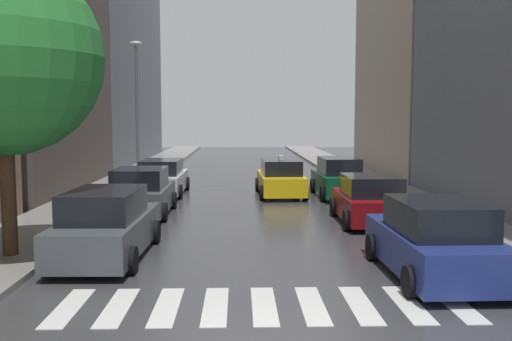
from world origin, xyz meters
TOP-DOWN VIEW (x-y plane):
  - ground_plane at (0.00, 24.00)m, footprint 28.00×72.00m
  - sidewalk_left at (-6.50, 24.00)m, footprint 3.00×72.00m
  - sidewalk_right at (6.50, 24.00)m, footprint 3.00×72.00m
  - crosswalk_stripes at (-0.00, 3.17)m, footprint 7.65×2.20m
  - building_left_mid at (-11.00, 20.34)m, footprint 6.00×13.04m
  - building_left_far at (-11.00, 37.98)m, footprint 6.00×21.42m
  - building_right_mid at (11.00, 27.67)m, footprint 6.00×13.52m
  - parked_car_left_nearest at (-3.75, 6.93)m, footprint 2.15×4.81m
  - parked_car_left_second at (-3.96, 13.17)m, footprint 2.17×4.22m
  - parked_car_left_third at (-3.94, 18.62)m, footprint 2.15×4.67m
  - parked_car_right_nearest at (3.80, 4.98)m, footprint 2.20×4.52m
  - parked_car_right_second at (3.86, 11.37)m, footprint 2.21×4.04m
  - parked_car_right_third at (3.89, 17.61)m, footprint 2.04×4.40m
  - taxi_midroad at (1.40, 18.16)m, footprint 2.18×4.56m
  - street_tree_left at (-6.05, 6.73)m, footprint 4.74×4.74m
  - lamp_post_left at (-5.55, 21.60)m, footprint 0.60×0.28m

SIDE VIEW (x-z plane):
  - ground_plane at x=0.00m, z-range -0.04..0.00m
  - crosswalk_stripes at x=0.00m, z-range 0.00..0.01m
  - sidewalk_left at x=-6.50m, z-range 0.00..0.15m
  - sidewalk_right at x=6.50m, z-range 0.00..0.15m
  - parked_car_right_second at x=3.86m, z-range -0.05..1.55m
  - parked_car_left_third at x=-3.94m, z-range -0.05..1.56m
  - taxi_midroad at x=1.40m, z-range -0.14..1.67m
  - parked_car_left_second at x=-3.96m, z-range -0.06..1.64m
  - parked_car_right_nearest at x=3.80m, z-range -0.06..1.66m
  - parked_car_left_nearest at x=-3.75m, z-range -0.06..1.67m
  - parked_car_right_third at x=3.89m, z-range -0.06..1.69m
  - lamp_post_left at x=-5.55m, z-range 0.68..7.79m
  - street_tree_left at x=-6.05m, z-range 1.34..8.49m
  - building_left_mid at x=-11.00m, z-range 0.00..14.49m
  - building_right_mid at x=11.00m, z-range 0.00..19.94m
  - building_left_far at x=-11.00m, z-range 0.00..21.78m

